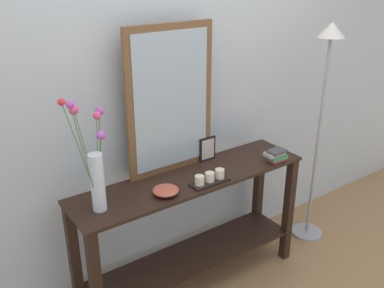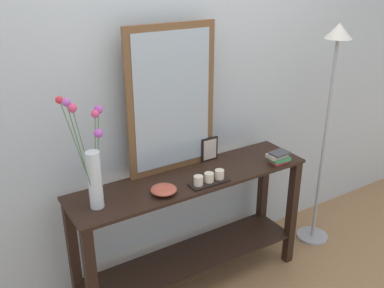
{
  "view_description": "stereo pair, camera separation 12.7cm",
  "coord_description": "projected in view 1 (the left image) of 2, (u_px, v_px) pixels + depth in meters",
  "views": [
    {
      "loc": [
        -1.33,
        -1.89,
        2.01
      ],
      "look_at": [
        0.0,
        0.0,
        1.03
      ],
      "focal_mm": 40.24,
      "sensor_mm": 36.0,
      "label": 1
    },
    {
      "loc": [
        -1.22,
        -1.96,
        2.01
      ],
      "look_at": [
        0.0,
        0.0,
        1.03
      ],
      "focal_mm": 40.24,
      "sensor_mm": 36.0,
      "label": 2
    }
  ],
  "objects": [
    {
      "name": "wall_back",
      "position": [
        163.0,
        79.0,
        2.62
      ],
      "size": [
        6.4,
        0.08,
        2.7
      ],
      "primitive_type": "cube",
      "color": "#B2BCC1",
      "rests_on": "ground"
    },
    {
      "name": "picture_frame_small",
      "position": [
        207.0,
        149.0,
        2.78
      ],
      "size": [
        0.12,
        0.01,
        0.16
      ],
      "color": "black",
      "rests_on": "console_table"
    },
    {
      "name": "decorative_bowl",
      "position": [
        166.0,
        190.0,
        2.39
      ],
      "size": [
        0.15,
        0.15,
        0.05
      ],
      "color": "#B24C38",
      "rests_on": "console_table"
    },
    {
      "name": "ground_plane",
      "position": [
        192.0,
        285.0,
        2.92
      ],
      "size": [
        7.0,
        6.0,
        0.02
      ],
      "primitive_type": "cube",
      "color": "#997047"
    },
    {
      "name": "book_stack",
      "position": [
        276.0,
        155.0,
        2.78
      ],
      "size": [
        0.15,
        0.1,
        0.08
      ],
      "color": "#C63338",
      "rests_on": "console_table"
    },
    {
      "name": "tall_vase_left",
      "position": [
        95.0,
        168.0,
        2.17
      ],
      "size": [
        0.25,
        0.2,
        0.63
      ],
      "color": "silver",
      "rests_on": "console_table"
    },
    {
      "name": "candle_tray",
      "position": [
        210.0,
        179.0,
        2.51
      ],
      "size": [
        0.24,
        0.09,
        0.07
      ],
      "color": "black",
      "rests_on": "console_table"
    },
    {
      "name": "console_table",
      "position": [
        192.0,
        221.0,
        2.72
      ],
      "size": [
        1.52,
        0.38,
        0.81
      ],
      "color": "black",
      "rests_on": "ground"
    },
    {
      "name": "mirror_leaning",
      "position": [
        171.0,
        101.0,
        2.52
      ],
      "size": [
        0.58,
        0.03,
        0.89
      ],
      "color": "brown",
      "rests_on": "console_table"
    },
    {
      "name": "floor_lamp",
      "position": [
        323.0,
        100.0,
        3.01
      ],
      "size": [
        0.24,
        0.24,
        1.65
      ],
      "color": "#9E9EA3",
      "rests_on": "ground"
    }
  ]
}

